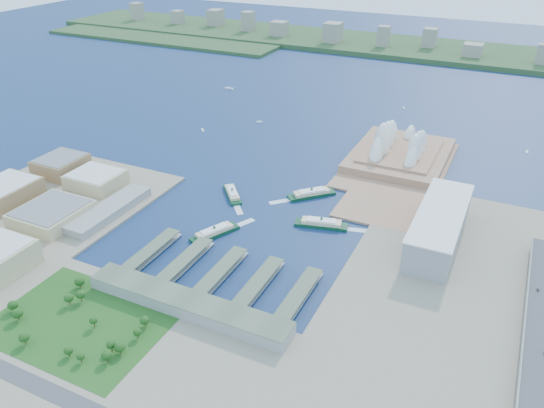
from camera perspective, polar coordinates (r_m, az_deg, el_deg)
The scene contains 24 objects.
ground at distance 592.47m, azimuth -2.95°, elevation -3.46°, with size 3000.00×3000.00×0.00m, color #0E1D42.
west_land at distance 673.86m, azimuth -26.58°, elevation -2.35°, with size 220.00×390.00×3.00m, color gray.
south_land at distance 459.24m, azimuth -16.00°, elevation -15.95°, with size 720.00×180.00×3.00m, color gray.
east_land at distance 499.28m, azimuth 19.65°, elevation -12.36°, with size 240.00×500.00×3.00m, color gray.
peninsula at distance 776.92m, azimuth 13.38°, elevation 4.17°, with size 135.00×220.00×3.00m, color #9C7055.
far_shore at distance 1470.67m, azimuth 16.21°, elevation 15.68°, with size 2200.00×260.00×12.00m, color #2D4926.
opera_house at distance 783.70m, azimuth 13.81°, elevation 6.77°, with size 134.00×180.00×58.00m, color white, non-canonical shape.
toaster_building at distance 597.82m, azimuth 17.53°, elevation -2.30°, with size 45.00×155.00×35.00m, color gray.
expressway at distance 490.00m, azimuth 26.69°, elevation -13.86°, with size 26.00×340.00×11.85m, color gray, non-canonical shape.
west_buildings at distance 685.02m, azimuth -24.68°, elevation 0.06°, with size 200.00×280.00×27.00m, color olive, non-canonical shape.
ferry_wharves at distance 530.67m, azimuth -5.50°, elevation -7.30°, with size 184.00×90.00×9.30m, color #495540, non-canonical shape.
terminal_building at distance 488.55m, azimuth -9.06°, elevation -10.62°, with size 200.00×28.00×12.00m, color gray.
park at distance 497.34m, azimuth -20.02°, elevation -11.19°, with size 150.00×110.00×16.00m, color #194714, non-canonical shape.
far_skyline at distance 1444.60m, azimuth 16.23°, elevation 16.83°, with size 1900.00×140.00×55.00m, color gray, non-canonical shape.
ferry_a at distance 674.03m, azimuth -4.31°, elevation 1.29°, with size 13.75×54.02×10.21m, color #0E391E, non-canonical shape.
ferry_b at distance 672.69m, azimuth 4.29°, elevation 1.30°, with size 15.58×61.22×11.58m, color #0E391E, non-canonical shape.
ferry_c at distance 594.43m, azimuth -6.20°, elevation -2.86°, with size 14.97×58.80×11.12m, color #0E391E, non-canonical shape.
ferry_d at distance 609.56m, azimuth 5.33°, elevation -1.92°, with size 15.38×60.43×11.43m, color #0E391E, non-canonical shape.
boat_a at distance 889.08m, azimuth -7.48°, elevation 7.91°, with size 3.23×12.91×2.49m, color white, non-canonical shape.
boat_b at distance 918.63m, azimuth -1.39°, elevation 8.85°, with size 3.31×9.46×2.56m, color white, non-canonical shape.
boat_c at distance 885.56m, azimuth 25.74°, elevation 5.10°, with size 3.09×10.58×2.38m, color white, non-canonical shape.
boat_d at distance 1107.05m, azimuth -4.62°, elevation 12.32°, with size 3.99×18.25×3.08m, color white, non-canonical shape.
boat_e at distance 1016.18m, azimuth 13.98°, elevation 10.01°, with size 3.02×9.48×2.33m, color white, non-canonical shape.
car_c at distance 545.67m, azimuth 26.70°, elevation -8.21°, with size 2.07×5.09×1.48m, color slate.
Camera 1 is at (244.27, -436.35, 317.72)m, focal length 35.00 mm.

